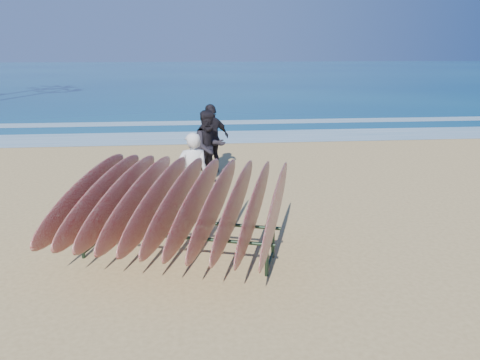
{
  "coord_description": "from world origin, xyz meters",
  "views": [
    {
      "loc": [
        -0.8,
        -7.24,
        3.26
      ],
      "look_at": [
        0.0,
        0.8,
        0.95
      ],
      "focal_mm": 35.0,
      "sensor_mm": 36.0,
      "label": 1
    }
  ],
  "objects_px": {
    "surfboard_rack": "(176,202)",
    "person_white": "(193,174)",
    "person_dark_a": "(209,148)",
    "person_dark_b": "(212,139)"
  },
  "relations": [
    {
      "from": "surfboard_rack",
      "to": "person_dark_b",
      "type": "xyz_separation_m",
      "value": [
        0.77,
        5.26,
        -0.03
      ]
    },
    {
      "from": "surfboard_rack",
      "to": "person_dark_b",
      "type": "bearing_deg",
      "value": 99.17
    },
    {
      "from": "person_dark_b",
      "to": "surfboard_rack",
      "type": "bearing_deg",
      "value": 47.24
    },
    {
      "from": "surfboard_rack",
      "to": "person_white",
      "type": "relative_size",
      "value": 2.36
    },
    {
      "from": "surfboard_rack",
      "to": "person_white",
      "type": "xyz_separation_m",
      "value": [
        0.26,
        1.98,
        -0.1
      ]
    },
    {
      "from": "surfboard_rack",
      "to": "person_dark_a",
      "type": "height_order",
      "value": "person_dark_a"
    },
    {
      "from": "person_dark_b",
      "to": "person_white",
      "type": "bearing_deg",
      "value": 46.81
    },
    {
      "from": "person_white",
      "to": "person_dark_a",
      "type": "xyz_separation_m",
      "value": [
        0.4,
        2.22,
        0.07
      ]
    },
    {
      "from": "surfboard_rack",
      "to": "person_dark_a",
      "type": "xyz_separation_m",
      "value": [
        0.66,
        4.2,
        -0.04
      ]
    },
    {
      "from": "person_dark_a",
      "to": "person_dark_b",
      "type": "height_order",
      "value": "person_dark_b"
    }
  ]
}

